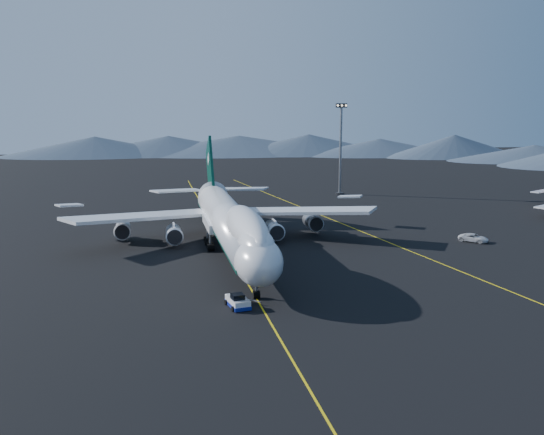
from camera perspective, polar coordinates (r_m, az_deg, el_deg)
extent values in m
plane|color=black|center=(108.31, -3.97, -3.36)|extent=(500.00, 500.00, 0.00)
cube|color=yellow|center=(108.31, -3.97, -3.36)|extent=(0.25, 220.00, 0.01)
cube|color=yellow|center=(125.10, 9.15, -1.60)|extent=(28.08, 198.09, 0.01)
cone|color=#3C4A5C|center=(337.39, -16.33, 6.62)|extent=(100.00, 100.00, 12.00)
cone|color=#3C4A5C|center=(340.77, -3.12, 7.05)|extent=(100.00, 100.00, 12.00)
cone|color=#3C4A5C|center=(336.21, 10.12, 6.86)|extent=(100.00, 100.00, 12.00)
cone|color=#3C4A5C|center=(323.87, 23.50, 6.04)|extent=(100.00, 100.00, 12.00)
cylinder|color=silver|center=(107.12, -4.00, -0.45)|extent=(6.50, 56.00, 6.50)
ellipsoid|color=silver|center=(80.12, -1.30, -4.14)|extent=(6.50, 10.40, 6.50)
ellipsoid|color=silver|center=(88.68, -2.42, -1.07)|extent=(5.13, 25.16, 5.85)
cube|color=black|center=(77.91, -1.04, -3.65)|extent=(3.60, 1.61, 1.29)
cone|color=silver|center=(139.35, -5.83, 2.37)|extent=(6.50, 12.00, 6.50)
cube|color=#033528|center=(108.27, -4.07, -0.82)|extent=(6.24, 60.00, 1.10)
cube|color=silver|center=(112.69, -4.37, -0.49)|extent=(7.50, 13.00, 1.60)
cube|color=silver|center=(117.60, -11.78, 0.13)|extent=(30.62, 23.28, 2.83)
cube|color=silver|center=(120.98, 2.08, 0.62)|extent=(30.62, 23.28, 2.83)
cylinder|color=slate|center=(114.29, -9.22, -1.51)|extent=(2.90, 5.50, 2.90)
cylinder|color=slate|center=(120.68, -13.87, -1.05)|extent=(2.90, 5.50, 2.90)
cylinder|color=slate|center=(116.57, 0.15, -1.14)|extent=(2.90, 5.50, 2.90)
cylinder|color=slate|center=(124.98, 3.81, -0.38)|extent=(2.90, 5.50, 2.90)
cube|color=#033528|center=(137.75, -5.83, 4.37)|extent=(0.55, 14.11, 15.94)
cube|color=silver|center=(140.23, -8.95, 2.51)|extent=(12.39, 9.47, 0.98)
cube|color=silver|center=(141.71, -2.88, 2.71)|extent=(12.39, 9.47, 0.98)
cylinder|color=black|center=(82.93, -1.48, -7.26)|extent=(0.90, 1.10, 1.10)
cube|color=silver|center=(79.60, -3.24, -7.91)|extent=(2.87, 4.59, 1.07)
cube|color=navy|center=(79.73, -3.24, -8.17)|extent=(3.00, 4.79, 0.49)
cube|color=black|center=(79.36, -3.24, -7.37)|extent=(1.81, 1.81, 0.87)
imported|color=silver|center=(123.15, 18.44, -1.83)|extent=(5.71, 5.82, 1.55)
cylinder|color=black|center=(182.04, 6.38, 2.27)|extent=(2.47, 2.47, 0.41)
cylinder|color=slate|center=(180.71, 6.47, 6.25)|extent=(0.72, 0.72, 25.76)
cube|color=black|center=(180.25, 6.55, 10.43)|extent=(3.30, 0.82, 1.24)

